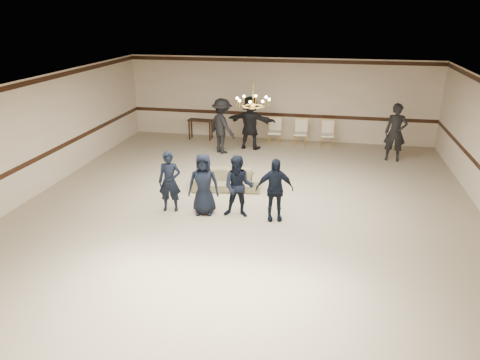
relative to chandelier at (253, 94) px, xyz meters
The scene contains 16 objects.
room 1.62m from the chandelier, 90.00° to the right, with size 12.01×14.01×3.21m.
chair_rail 6.27m from the chandelier, 90.00° to the left, with size 12.00×0.02×0.14m, color black.
crown_molding 5.99m from the chandelier, 90.00° to the left, with size 12.00×0.02×0.14m, color black.
chandelier is the anchor object (origin of this frame).
boy_a 3.12m from the chandelier, 145.61° to the right, with size 0.58×0.38×1.60m, color black.
boy_b 2.66m from the chandelier, 127.81° to the right, with size 0.78×0.51×1.60m, color black.
boy_c 2.46m from the chandelier, 95.20° to the right, with size 0.78×0.60×1.60m, color black.
boy_d 2.58m from the chandelier, 59.30° to the right, with size 0.94×0.39×1.60m, color black.
settee 2.75m from the chandelier, 154.97° to the left, with size 1.96×0.77×0.57m, color #7D7953.
adult_left 4.60m from the chandelier, 114.84° to the left, with size 1.28×0.74×1.98m, color black.
adult_mid 4.96m from the chandelier, 100.82° to the left, with size 1.84×0.59×1.98m, color black.
adult_right 6.19m from the chandelier, 44.08° to the left, with size 0.72×0.47×1.98m, color black.
banquet_chair_left 5.69m from the chandelier, 90.40° to the left, with size 0.49×0.49×1.01m, color #F2E6CB, non-canonical shape.
banquet_chair_mid 5.77m from the chandelier, 79.46° to the left, with size 0.49×0.49×1.01m, color #F2E6CB, non-canonical shape.
banquet_chair_right 6.02m from the chandelier, 69.23° to the left, with size 0.49×0.49×1.01m, color #F2E6CB, non-canonical shape.
console_table 6.65m from the chandelier, 119.46° to the left, with size 0.96×0.40×0.80m, color #331E11.
Camera 1 is at (1.93, -10.35, 4.94)m, focal length 33.30 mm.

